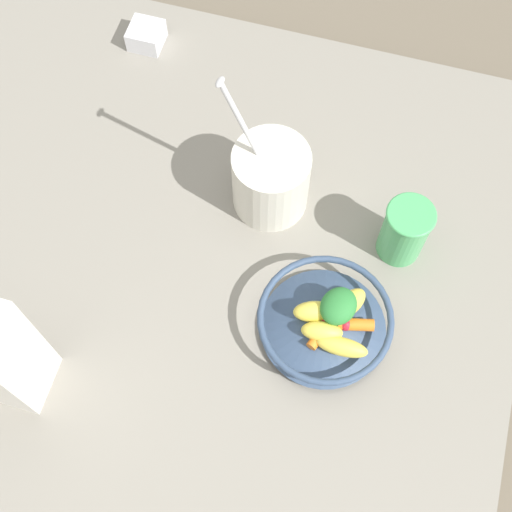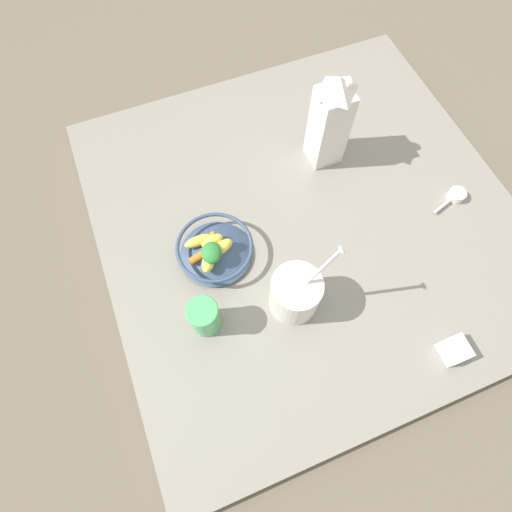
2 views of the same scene
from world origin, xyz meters
TOP-DOWN VIEW (x-y plane):
  - ground_plane at (0.00, 0.00)m, footprint 6.00×6.00m
  - countertop at (0.00, 0.00)m, footprint 1.11×1.11m
  - fruit_bowl at (-0.02, 0.27)m, footprint 0.19×0.19m
  - milk_carton at (0.17, -0.12)m, footprint 0.08×0.08m
  - yogurt_tub at (-0.21, 0.14)m, footprint 0.12×0.14m
  - drinking_cup at (-0.18, 0.35)m, footprint 0.07×0.07m
  - spice_jar at (-0.46, -0.16)m, footprint 0.06×0.06m
  - measuring_scoop at (-0.10, -0.40)m, footprint 0.05×0.11m

SIDE VIEW (x-z plane):
  - ground_plane at x=0.00m, z-range 0.00..0.00m
  - countertop at x=0.00m, z-range 0.00..0.04m
  - measuring_scoop at x=-0.10m, z-range 0.04..0.06m
  - spice_jar at x=-0.46m, z-range 0.04..0.07m
  - fruit_bowl at x=-0.02m, z-range 0.03..0.11m
  - drinking_cup at x=-0.18m, z-range 0.04..0.15m
  - yogurt_tub at x=-0.21m, z-range -0.03..0.24m
  - milk_carton at x=0.17m, z-range 0.04..0.32m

